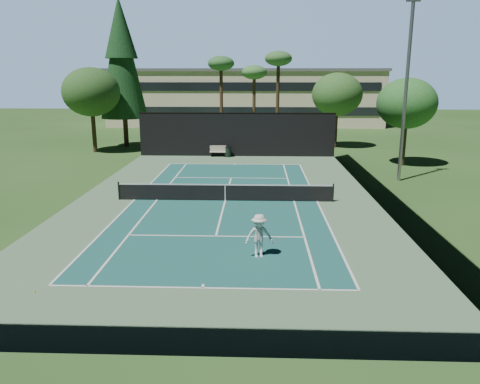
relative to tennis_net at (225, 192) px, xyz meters
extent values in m
plane|color=#284E1D|center=(0.00, 0.00, -0.56)|extent=(160.00, 160.00, 0.00)
cube|color=#557A56|center=(0.00, 0.00, -0.55)|extent=(18.00, 32.00, 0.01)
cube|color=#1B5752|center=(0.00, 0.00, -0.55)|extent=(10.97, 23.77, 0.01)
cube|color=white|center=(0.00, -11.88, -0.54)|extent=(10.97, 0.10, 0.01)
cube|color=white|center=(0.00, 11.88, -0.54)|extent=(10.97, 0.10, 0.01)
cube|color=white|center=(0.00, -6.40, -0.54)|extent=(8.23, 0.10, 0.01)
cube|color=white|center=(0.00, 6.40, -0.54)|extent=(8.23, 0.10, 0.01)
cube|color=white|center=(-5.49, 0.00, -0.54)|extent=(0.10, 23.77, 0.01)
cube|color=white|center=(5.49, 0.00, -0.54)|extent=(0.10, 23.77, 0.01)
cube|color=white|center=(-4.12, 0.00, -0.54)|extent=(0.10, 23.77, 0.01)
cube|color=white|center=(4.12, 0.00, -0.54)|extent=(0.10, 23.77, 0.01)
cube|color=white|center=(0.00, 0.00, -0.54)|extent=(0.10, 12.80, 0.01)
cube|color=white|center=(0.00, -11.73, -0.54)|extent=(0.10, 0.30, 0.01)
cube|color=white|center=(0.00, 11.73, -0.54)|extent=(0.10, 0.30, 0.01)
cylinder|color=black|center=(-6.40, 0.00, -0.01)|extent=(0.10, 0.10, 1.10)
cylinder|color=black|center=(6.40, 0.00, -0.01)|extent=(0.10, 0.10, 1.10)
cube|color=black|center=(0.00, 0.00, -0.06)|extent=(12.80, 0.02, 0.92)
cube|color=white|center=(0.00, 0.00, 0.43)|extent=(12.80, 0.04, 0.07)
cube|color=white|center=(0.00, 0.00, -0.06)|extent=(0.05, 0.03, 0.92)
cube|color=black|center=(0.00, 16.00, 1.44)|extent=(18.00, 0.04, 4.00)
cube|color=black|center=(0.00, -16.00, 1.44)|extent=(18.00, 0.04, 4.00)
cube|color=black|center=(9.00, 0.00, 1.44)|extent=(0.04, 32.00, 4.00)
cube|color=black|center=(-9.00, 0.00, 1.44)|extent=(0.04, 32.00, 4.00)
cube|color=black|center=(0.00, 16.00, 3.44)|extent=(18.00, 0.06, 0.06)
imported|color=silver|center=(2.00, -8.84, 0.36)|extent=(1.30, 0.91, 1.83)
sphere|color=#CEDE32|center=(-5.76, -12.41, -0.53)|extent=(0.06, 0.06, 0.06)
sphere|color=#AFCA2E|center=(-4.03, 1.96, -0.53)|extent=(0.06, 0.06, 0.06)
sphere|color=yellow|center=(-0.77, 2.52, -0.53)|extent=(0.06, 0.06, 0.06)
sphere|color=#C7EA35|center=(-4.92, 3.90, -0.52)|extent=(0.07, 0.07, 0.07)
cube|color=#B8B298|center=(-1.73, 15.65, -0.11)|extent=(1.50, 0.45, 0.05)
cube|color=beige|center=(-1.73, 15.85, 0.19)|extent=(1.50, 0.06, 0.55)
cube|color=black|center=(-2.33, 15.65, -0.35)|extent=(0.06, 0.40, 0.42)
cube|color=black|center=(-1.13, 15.65, -0.35)|extent=(0.06, 0.40, 0.42)
cylinder|color=black|center=(-0.77, 15.54, -0.11)|extent=(0.52, 0.52, 0.90)
cylinder|color=black|center=(-0.77, 15.54, 0.36)|extent=(0.56, 0.56, 0.05)
cylinder|color=#442C1D|center=(-12.00, 22.00, 1.24)|extent=(0.50, 0.50, 3.60)
cone|color=#143818|center=(-12.00, 22.00, 8.44)|extent=(4.80, 4.80, 12.00)
cone|color=#143718|center=(-12.00, 22.00, 11.44)|extent=(3.30, 3.30, 6.00)
cylinder|color=#4C3120|center=(-2.00, 24.00, 3.72)|extent=(0.36, 0.36, 8.55)
ellipsoid|color=#2D622C|center=(-2.00, 24.00, 7.99)|extent=(2.80, 2.80, 1.54)
cylinder|color=#4D3421|center=(1.50, 26.00, 3.27)|extent=(0.36, 0.36, 7.65)
ellipsoid|color=#387133|center=(1.50, 26.00, 7.09)|extent=(2.80, 2.80, 1.54)
cylinder|color=#3F2C1B|center=(4.00, 23.00, 3.94)|extent=(0.36, 0.36, 9.00)
ellipsoid|color=#34642D|center=(4.00, 23.00, 8.44)|extent=(2.80, 2.80, 1.54)
cylinder|color=#42291C|center=(10.00, 22.00, 1.20)|extent=(0.40, 0.40, 3.52)
ellipsoid|color=#2D5A23|center=(10.00, 22.00, 4.88)|extent=(5.12, 5.12, 4.35)
cylinder|color=#4C3120|center=(14.00, 12.00, 1.09)|extent=(0.40, 0.40, 3.30)
ellipsoid|color=#286627|center=(14.00, 12.00, 4.54)|extent=(4.80, 4.80, 4.08)
cylinder|color=#46331E|center=(-14.00, 18.00, 1.31)|extent=(0.40, 0.40, 3.74)
ellipsoid|color=#295320|center=(-14.00, 18.00, 5.22)|extent=(5.44, 5.44, 4.62)
cube|color=beige|center=(0.00, 46.00, 3.44)|extent=(40.00, 12.00, 8.00)
cube|color=#59595B|center=(0.00, 46.00, 7.54)|extent=(40.50, 12.50, 0.40)
cube|color=black|center=(0.00, 39.95, 1.84)|extent=(38.00, 0.15, 1.20)
cube|color=black|center=(0.00, 39.95, 5.24)|extent=(38.00, 0.15, 1.20)
cylinder|color=gray|center=(12.00, 6.00, 5.44)|extent=(0.24, 0.24, 12.00)
cube|color=gray|center=(12.00, 6.00, 11.54)|extent=(0.90, 0.25, 0.25)
camera|label=1|loc=(1.88, -26.97, 6.71)|focal=35.00mm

